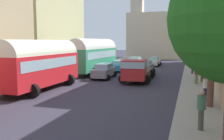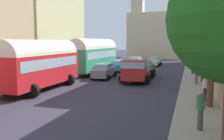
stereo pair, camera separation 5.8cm
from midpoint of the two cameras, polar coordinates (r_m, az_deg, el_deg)
name	(u,v)px [view 2 (the right image)]	position (r m, az deg, el deg)	size (l,w,h in m)	color
ground_plane	(132,73)	(30.99, 4.66, -0.75)	(154.00, 154.00, 0.00)	#363341
sidewalk_left	(78,71)	(33.32, -7.60, -0.16)	(2.50, 70.00, 0.14)	#9B9A94
sidewalk_right	(194,75)	(30.25, 18.18, -1.11)	(2.50, 70.00, 0.14)	#A39C92
building_left_2	(49,25)	(33.86, -13.98, 9.92)	(4.94, 12.17, 11.99)	#C8C28E
building_right_3	(222,18)	(36.77, 23.73, 10.72)	(4.17, 9.14, 13.90)	tan
building_right_4	(220,32)	(47.03, 23.32, 7.96)	(5.91, 10.20, 11.03)	#D5B987
distant_church	(160,32)	(58.57, 10.84, 8.48)	(13.89, 7.82, 19.04)	beige
parked_bus_1	(40,62)	(20.99, -15.82, 1.67)	(3.35, 8.65, 4.05)	red
parked_bus_2	(94,54)	(31.09, -3.98, 3.61)	(3.54, 9.95, 4.22)	#339569
cargo_truck_0	(137,70)	(24.19, 5.66, -0.02)	(3.12, 6.82, 2.24)	#B02527
car_0	(145,67)	(30.35, 7.48, 0.64)	(2.27, 3.91, 1.68)	gray
car_1	(154,61)	(40.33, 9.61, 1.95)	(2.16, 4.12, 1.51)	silver
car_2	(104,71)	(26.73, -1.75, -0.19)	(2.31, 4.47, 1.58)	gray
car_3	(120,66)	(32.86, 1.86, 0.96)	(2.26, 4.24, 1.43)	#378ACE
car_4	(135,61)	(39.77, 5.26, 1.94)	(2.40, 4.30, 1.48)	white
pedestrian_0	(193,66)	(30.63, 17.82, 0.84)	(0.39, 0.39, 1.81)	#2C2853
pedestrian_2	(197,74)	(23.63, 18.65, -0.84)	(0.53, 0.53, 1.82)	#6E7350
pedestrian_3	(201,109)	(11.50, 19.54, -8.26)	(0.43, 0.43, 1.88)	#484C40
pedestrian_4	(205,88)	(16.86, 20.43, -3.81)	(0.49, 0.49, 1.79)	#202C47
roadside_tree_1	(213,34)	(15.45, 21.91, 7.65)	(3.20, 3.20, 6.00)	brown
roadside_tree_2	(205,31)	(24.69, 20.27, 8.18)	(3.17, 3.17, 6.44)	brown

